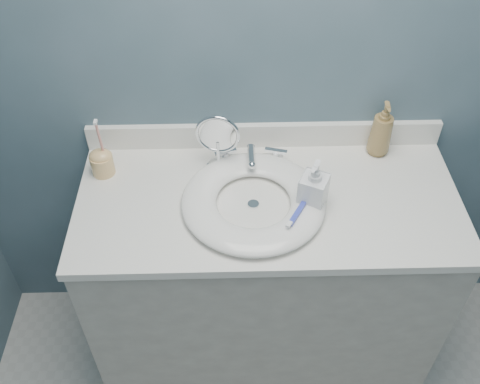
{
  "coord_description": "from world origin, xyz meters",
  "views": [
    {
      "loc": [
        -0.12,
        -0.21,
        2.09
      ],
      "look_at": [
        -0.09,
        0.94,
        0.94
      ],
      "focal_mm": 40.0,
      "sensor_mm": 36.0,
      "label": 1
    }
  ],
  "objects_px": {
    "makeup_mirror": "(218,141)",
    "toothbrush_holder": "(102,161)",
    "soap_bottle_clear": "(314,185)",
    "soap_bottle_amber": "(382,129)"
  },
  "relations": [
    {
      "from": "soap_bottle_amber",
      "to": "soap_bottle_clear",
      "type": "bearing_deg",
      "value": -131.59
    },
    {
      "from": "makeup_mirror",
      "to": "soap_bottle_clear",
      "type": "bearing_deg",
      "value": -23.7
    },
    {
      "from": "makeup_mirror",
      "to": "soap_bottle_clear",
      "type": "relative_size",
      "value": 1.21
    },
    {
      "from": "makeup_mirror",
      "to": "soap_bottle_clear",
      "type": "distance_m",
      "value": 0.34
    },
    {
      "from": "soap_bottle_amber",
      "to": "soap_bottle_clear",
      "type": "height_order",
      "value": "soap_bottle_amber"
    },
    {
      "from": "makeup_mirror",
      "to": "toothbrush_holder",
      "type": "distance_m",
      "value": 0.39
    },
    {
      "from": "soap_bottle_amber",
      "to": "toothbrush_holder",
      "type": "distance_m",
      "value": 0.93
    },
    {
      "from": "soap_bottle_clear",
      "to": "toothbrush_holder",
      "type": "relative_size",
      "value": 0.82
    },
    {
      "from": "soap_bottle_amber",
      "to": "toothbrush_holder",
      "type": "bearing_deg",
      "value": -170.94
    },
    {
      "from": "soap_bottle_amber",
      "to": "makeup_mirror",
      "type": "bearing_deg",
      "value": -168.83
    }
  ]
}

